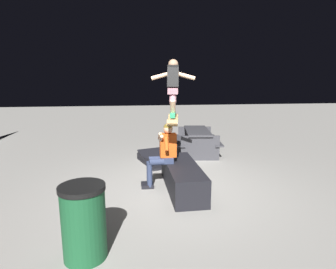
{
  "coord_description": "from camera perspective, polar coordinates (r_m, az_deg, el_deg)",
  "views": [
    {
      "loc": [
        -5.3,
        0.9,
        2.23
      ],
      "look_at": [
        0.2,
        0.14,
        1.14
      ],
      "focal_mm": 28.92,
      "sensor_mm": 36.0,
      "label": 1
    }
  ],
  "objects": [
    {
      "name": "ground_plane",
      "position": [
        5.82,
        1.67,
        -11.37
      ],
      "size": [
        40.0,
        40.0,
        0.0
      ],
      "primitive_type": "plane",
      "color": "gray"
    },
    {
      "name": "ledge_box_main",
      "position": [
        5.71,
        3.04,
        -8.95
      ],
      "size": [
        1.98,
        0.65,
        0.54
      ],
      "primitive_type": "cube",
      "rotation": [
        0.0,
        0.0,
        0.01
      ],
      "color": "black",
      "rests_on": "ground"
    },
    {
      "name": "person_sitting_on_ledge",
      "position": [
        5.73,
        -1.09,
        -3.6
      ],
      "size": [
        0.59,
        0.75,
        1.37
      ],
      "color": "#2D3856",
      "rests_on": "ground"
    },
    {
      "name": "skateboard",
      "position": [
        5.46,
        1.03,
        3.13
      ],
      "size": [
        1.04,
        0.38,
        0.15
      ],
      "color": "#AD8451"
    },
    {
      "name": "skater_airborne",
      "position": [
        5.46,
        1.07,
        10.37
      ],
      "size": [
        0.63,
        0.89,
        1.12
      ],
      "color": "#2D9E66"
    },
    {
      "name": "kicker_ramp",
      "position": [
        7.54,
        -2.33,
        -5.56
      ],
      "size": [
        1.39,
        1.07,
        0.38
      ],
      "color": "black",
      "rests_on": "ground"
    },
    {
      "name": "picnic_table_back",
      "position": [
        8.47,
        6.16,
        -0.7
      ],
      "size": [
        1.85,
        1.54,
        0.75
      ],
      "color": "#38383D",
      "rests_on": "ground"
    },
    {
      "name": "trash_bin",
      "position": [
        3.74,
        -17.31,
        -17.14
      ],
      "size": [
        0.58,
        0.58,
        0.98
      ],
      "color": "#19512D",
      "rests_on": "ground"
    }
  ]
}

